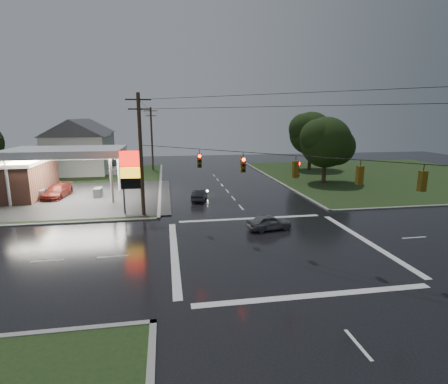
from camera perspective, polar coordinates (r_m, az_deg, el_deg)
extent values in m
plane|color=black|center=(25.16, 8.22, -8.78)|extent=(120.00, 120.00, 0.00)
cube|color=black|center=(52.56, -30.16, 0.76)|extent=(36.00, 36.00, 0.08)
cube|color=black|center=(59.40, 24.78, 2.43)|extent=(36.00, 36.00, 0.08)
cube|color=#2D2D2D|center=(43.18, -26.35, -0.94)|extent=(26.00, 18.00, 0.02)
cylinder|color=silver|center=(40.98, -31.85, 1.28)|extent=(0.30, 0.30, 5.00)
cylinder|color=silver|center=(38.30, -17.89, 1.90)|extent=(0.30, 0.30, 5.00)
cylinder|color=silver|center=(46.51, -29.13, 2.67)|extent=(0.30, 0.30, 5.00)
cylinder|color=silver|center=(44.17, -16.82, 3.27)|extent=(0.30, 0.30, 5.00)
cube|color=silver|center=(41.87, -24.37, 5.97)|extent=(12.00, 8.00, 0.80)
cube|color=white|center=(41.91, -24.32, 5.40)|extent=(11.40, 7.40, 0.04)
cube|color=#59595E|center=(43.39, -27.67, -0.39)|extent=(0.80, 1.60, 1.10)
cube|color=#59595E|center=(41.89, -19.86, -0.11)|extent=(0.80, 1.60, 1.10)
cylinder|color=#59595E|center=(33.59, -16.14, 1.50)|extent=(0.16, 0.16, 6.00)
cylinder|color=#59595E|center=(33.44, -13.42, 1.61)|extent=(0.16, 0.16, 6.00)
cube|color=red|center=(33.19, -14.99, 5.29)|extent=(2.00, 0.35, 1.40)
cube|color=yellow|center=(33.36, -14.86, 3.07)|extent=(2.00, 0.35, 1.00)
cube|color=black|center=(33.53, -14.77, 1.39)|extent=(2.00, 0.35, 1.00)
cylinder|color=#382619|center=(32.08, -13.39, 5.69)|extent=(0.32, 0.32, 11.00)
cube|color=#382619|center=(31.93, -13.83, 14.45)|extent=(2.20, 0.12, 0.12)
cube|color=#382619|center=(31.91, -13.76, 13.02)|extent=(1.80, 0.12, 0.12)
cylinder|color=#382619|center=(60.48, -11.70, 8.43)|extent=(0.32, 0.32, 10.50)
cube|color=#382619|center=(60.37, -11.89, 12.84)|extent=(2.20, 0.12, 0.12)
cube|color=#382619|center=(60.37, -11.86, 12.08)|extent=(1.80, 0.12, 0.12)
cube|color=#59470C|center=(27.41, -4.03, 5.14)|extent=(0.34, 0.34, 1.10)
cylinder|color=#FF0C07|center=(27.17, -4.00, 5.88)|extent=(0.22, 0.08, 0.22)
cube|color=#59470C|center=(25.06, 3.13, 4.49)|extent=(0.34, 0.34, 1.10)
cylinder|color=#FF0C07|center=(24.82, 3.24, 5.30)|extent=(0.22, 0.08, 0.22)
cube|color=#59470C|center=(23.18, 11.59, 3.63)|extent=(0.34, 0.34, 1.10)
cylinder|color=#FF0C07|center=(23.20, 12.09, 4.57)|extent=(0.08, 0.22, 0.22)
cube|color=#59470C|center=(21.89, 21.27, 2.55)|extent=(0.34, 0.34, 1.10)
cylinder|color=#FF0C07|center=(22.01, 21.08, 3.62)|extent=(0.22, 0.08, 0.22)
cube|color=#59470C|center=(21.36, 29.65, 1.56)|extent=(0.34, 0.34, 1.10)
cylinder|color=#FF0C07|center=(21.45, 29.42, 2.66)|extent=(0.22, 0.08, 0.22)
cube|color=silver|center=(60.19, -22.72, 5.58)|extent=(9.00, 8.00, 6.00)
cube|color=gray|center=(59.54, -17.54, 3.36)|extent=(1.60, 4.80, 0.80)
cube|color=silver|center=(72.08, -21.39, 6.62)|extent=(9.00, 8.00, 6.00)
cube|color=gray|center=(71.46, -17.06, 4.78)|extent=(1.60, 4.80, 0.80)
cylinder|color=black|center=(49.63, 16.07, 4.27)|extent=(0.56, 0.56, 5.04)
sphere|color=black|center=(49.32, 16.28, 7.79)|extent=(6.80, 6.80, 6.80)
sphere|color=black|center=(50.40, 17.85, 7.06)|extent=(5.10, 5.10, 5.10)
sphere|color=black|center=(48.34, 15.07, 8.63)|extent=(4.76, 4.76, 4.76)
cylinder|color=black|center=(61.68, 13.84, 6.12)|extent=(0.56, 0.56, 5.60)
sphere|color=black|center=(61.43, 14.00, 9.27)|extent=(7.20, 7.20, 7.20)
sphere|color=black|center=(62.48, 15.39, 8.59)|extent=(5.40, 5.40, 5.40)
sphere|color=black|center=(60.48, 12.92, 10.04)|extent=(5.04, 5.04, 5.04)
imported|color=black|center=(38.17, -4.03, -0.45)|extent=(2.15, 3.95, 1.24)
imported|color=slate|center=(28.57, 7.41, -4.88)|extent=(3.81, 2.04, 1.23)
imported|color=#581914|center=(43.43, -25.59, 0.10)|extent=(2.66, 5.37, 1.50)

